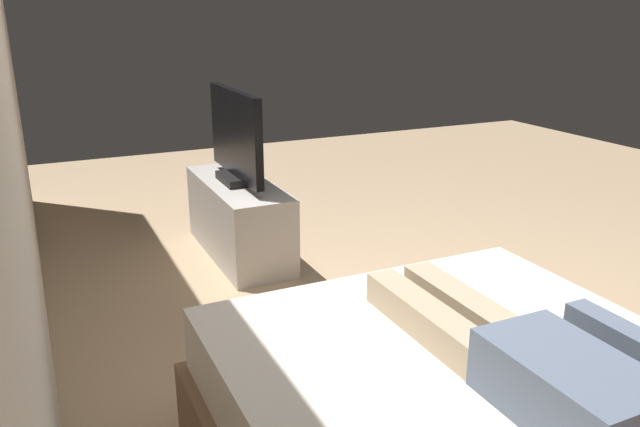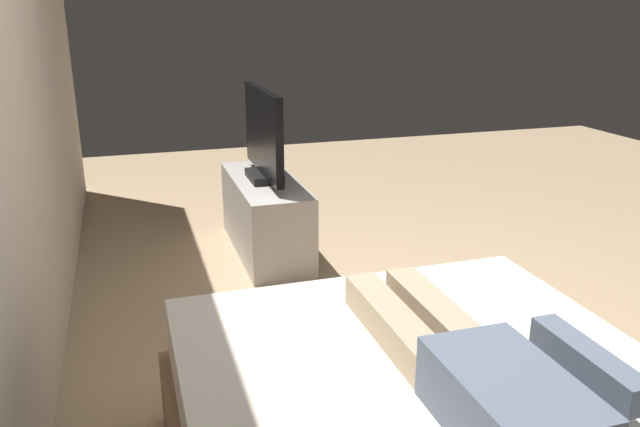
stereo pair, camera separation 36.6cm
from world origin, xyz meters
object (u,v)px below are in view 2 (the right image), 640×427
Objects in this scene: person at (486,380)px; tv at (263,137)px; tv_stand at (266,216)px; remote at (572,352)px.

tv reaches higher than person.
tv_stand is (2.65, 0.02, -0.37)m from person.
tv_stand is 1.25× the size of tv.
remote is 2.55m from tv_stand.
person is 2.68m from tv_stand.
remote is (0.15, -0.40, -0.07)m from person.
tv is at bearing 0.46° from person.
remote is at bearing -69.53° from person.
tv_stand is (2.50, 0.43, -0.30)m from remote.
tv is (-0.00, -0.00, 0.53)m from tv_stand.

